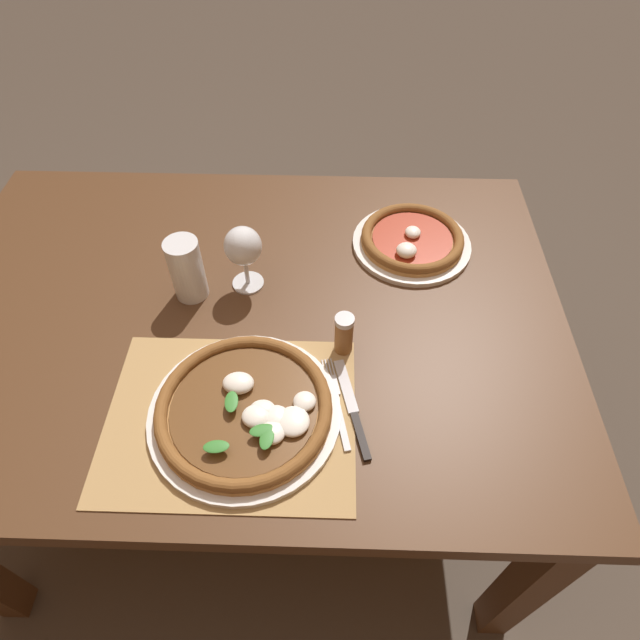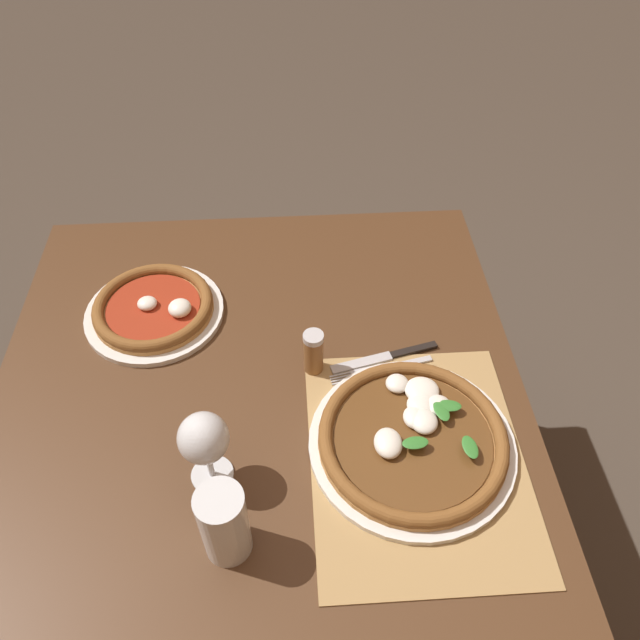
# 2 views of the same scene
# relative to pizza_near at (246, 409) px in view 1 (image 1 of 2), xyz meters

# --- Properties ---
(ground_plane) EXTENTS (24.00, 24.00, 0.00)m
(ground_plane) POSITION_rel_pizza_near_xyz_m (-0.04, 0.26, -0.76)
(ground_plane) COLOR #473D33
(dining_table) EXTENTS (1.38, 0.98, 0.74)m
(dining_table) POSITION_rel_pizza_near_xyz_m (-0.04, 0.26, -0.12)
(dining_table) COLOR #4C301C
(dining_table) RESTS_ON ground
(paper_placemat) EXTENTS (0.45, 0.36, 0.00)m
(paper_placemat) POSITION_rel_pizza_near_xyz_m (-0.03, -0.00, -0.02)
(paper_placemat) COLOR #A88451
(paper_placemat) RESTS_ON dining_table
(pizza_near) EXTENTS (0.35, 0.35, 0.05)m
(pizza_near) POSITION_rel_pizza_near_xyz_m (0.00, 0.00, 0.00)
(pizza_near) COLOR silver
(pizza_near) RESTS_ON paper_placemat
(pizza_far) EXTENTS (0.28, 0.28, 0.05)m
(pizza_far) POSITION_rel_pizza_near_xyz_m (0.34, 0.47, -0.00)
(pizza_far) COLOR silver
(pizza_far) RESTS_ON dining_table
(wine_glass) EXTENTS (0.08, 0.08, 0.16)m
(wine_glass) POSITION_rel_pizza_near_xyz_m (-0.04, 0.34, 0.08)
(wine_glass) COLOR silver
(wine_glass) RESTS_ON dining_table
(pint_glass) EXTENTS (0.07, 0.07, 0.15)m
(pint_glass) POSITION_rel_pizza_near_xyz_m (-0.16, 0.30, 0.05)
(pint_glass) COLOR silver
(pint_glass) RESTS_ON dining_table
(fork) EXTENTS (0.06, 0.20, 0.00)m
(fork) POSITION_rel_pizza_near_xyz_m (0.16, 0.03, -0.02)
(fork) COLOR #B7B7BC
(fork) RESTS_ON paper_placemat
(knife) EXTENTS (0.07, 0.21, 0.01)m
(knife) POSITION_rel_pizza_near_xyz_m (0.19, 0.02, -0.02)
(knife) COLOR black
(knife) RESTS_ON paper_placemat
(pepper_shaker) EXTENTS (0.04, 0.04, 0.10)m
(pepper_shaker) POSITION_rel_pizza_near_xyz_m (0.18, 0.16, 0.03)
(pepper_shaker) COLOR brown
(pepper_shaker) RESTS_ON dining_table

